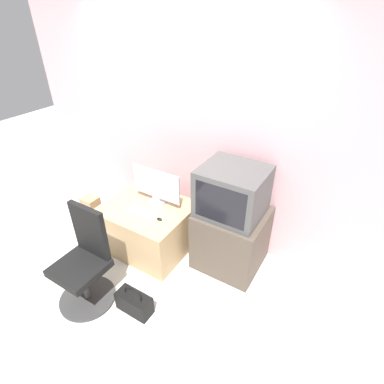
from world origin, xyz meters
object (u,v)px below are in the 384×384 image
(crt_tv, at_px, (232,192))
(cardboard_box_lower, at_px, (96,227))
(office_chair, at_px, (85,265))
(book, at_px, (87,246))
(mouse, at_px, (159,219))
(keyboard, at_px, (143,212))
(handbag, at_px, (134,303))
(main_monitor, at_px, (156,187))

(crt_tv, bearing_deg, cardboard_box_lower, -164.57)
(office_chair, xyz_separation_m, book, (-0.58, 0.46, -0.40))
(mouse, bearing_deg, cardboard_box_lower, -175.10)
(cardboard_box_lower, distance_m, book, 0.26)
(office_chair, xyz_separation_m, cardboard_box_lower, (-0.66, 0.68, -0.30))
(keyboard, relative_size, cardboard_box_lower, 1.13)
(crt_tv, xyz_separation_m, handbag, (-0.45, -1.04, -0.81))
(book, bearing_deg, office_chair, -38.17)
(cardboard_box_lower, bearing_deg, keyboard, 7.29)
(office_chair, bearing_deg, book, 141.83)
(crt_tv, height_order, office_chair, crt_tv)
(crt_tv, height_order, handbag, crt_tv)
(keyboard, height_order, office_chair, office_chair)
(mouse, xyz_separation_m, handbag, (0.18, -0.68, -0.46))
(office_chair, relative_size, handbag, 2.89)
(crt_tv, bearing_deg, keyboard, -158.14)
(keyboard, bearing_deg, book, -153.74)
(mouse, distance_m, handbag, 0.84)
(mouse, xyz_separation_m, cardboard_box_lower, (-0.95, -0.08, -0.46))
(office_chair, bearing_deg, crt_tv, 50.24)
(crt_tv, bearing_deg, mouse, -150.70)
(handbag, bearing_deg, crt_tv, 66.37)
(main_monitor, bearing_deg, cardboard_box_lower, -155.66)
(keyboard, height_order, crt_tv, crt_tv)
(office_chair, xyz_separation_m, handbag, (0.48, 0.09, -0.30))
(office_chair, relative_size, cardboard_box_lower, 3.39)
(main_monitor, height_order, cardboard_box_lower, main_monitor)
(book, bearing_deg, main_monitor, 40.41)
(mouse, bearing_deg, handbag, -74.92)
(office_chair, bearing_deg, keyboard, 84.76)
(office_chair, distance_m, book, 0.84)
(main_monitor, xyz_separation_m, handbag, (0.40, -0.93, -0.65))
(main_monitor, xyz_separation_m, keyboard, (-0.01, -0.24, -0.20))
(keyboard, distance_m, cardboard_box_lower, 0.86)
(main_monitor, relative_size, book, 3.27)
(main_monitor, xyz_separation_m, book, (-0.66, -0.56, -0.75))
(main_monitor, distance_m, handbag, 1.21)
(mouse, relative_size, book, 0.32)
(book, bearing_deg, handbag, -19.25)
(main_monitor, bearing_deg, keyboard, -91.98)
(handbag, bearing_deg, keyboard, 120.62)
(cardboard_box_lower, relative_size, book, 1.57)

